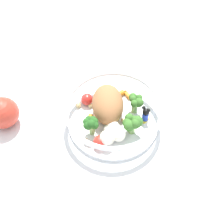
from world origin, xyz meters
name	(u,v)px	position (x,y,z in m)	size (l,w,h in m)	color
ground_plane	(113,122)	(0.00, 0.00, 0.00)	(2.40, 2.40, 0.00)	white
food_container	(111,113)	(0.00, 0.00, 0.03)	(0.20, 0.20, 0.07)	white
loose_apple	(3,113)	(0.23, 0.01, 0.03)	(0.07, 0.07, 0.08)	#BC3828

